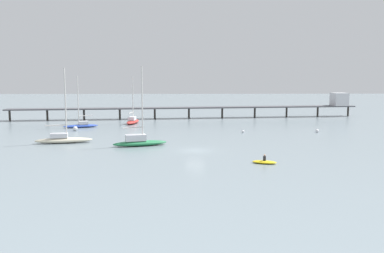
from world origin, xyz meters
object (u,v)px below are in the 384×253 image
pier (237,105)px  dinghy_yellow (264,162)px  mooring_buoy_mid (317,131)px  mooring_buoy_inner (243,131)px  mooring_buoy_far (75,129)px  sailboat_red (133,121)px  sailboat_green (139,141)px  sailboat_cream (63,138)px  sailboat_blue (81,124)px

pier → dinghy_yellow: 56.10m
mooring_buoy_mid → pier: bearing=111.5°
mooring_buoy_inner → mooring_buoy_far: bearing=173.3°
mooring_buoy_inner → mooring_buoy_mid: (14.18, 0.13, 0.05)m
sailboat_red → mooring_buoy_far: bearing=-128.8°
dinghy_yellow → mooring_buoy_far: (-30.93, 30.68, 0.24)m
sailboat_green → sailboat_red: 30.18m
pier → sailboat_red: bearing=-152.9°
pier → sailboat_cream: (-33.33, -39.80, -2.50)m
dinghy_yellow → mooring_buoy_inner: dinghy_yellow is taller
pier → mooring_buoy_inner: (-2.80, -29.01, -2.95)m
sailboat_red → sailboat_blue: bearing=-145.4°
pier → sailboat_blue: (-35.44, -19.88, -2.59)m
mooring_buoy_far → mooring_buoy_mid: bearing=-4.5°
sailboat_red → mooring_buoy_far: 15.60m
pier → sailboat_cream: sailboat_cream is taller
pier → sailboat_blue: size_ratio=8.35×
sailboat_red → dinghy_yellow: 47.78m
sailboat_green → mooring_buoy_mid: size_ratio=18.55×
sailboat_red → mooring_buoy_inner: bearing=-35.2°
sailboat_blue → sailboat_red: bearing=34.6°
mooring_buoy_mid → sailboat_blue: bearing=169.1°
dinghy_yellow → pier: bearing=85.6°
mooring_buoy_far → sailboat_cream: bearing=-82.5°
dinghy_yellow → mooring_buoy_mid: size_ratio=4.94×
sailboat_cream → sailboat_blue: 20.03m
dinghy_yellow → sailboat_cream: bearing=151.0°
dinghy_yellow → mooring_buoy_inner: (1.53, 26.84, 0.07)m
sailboat_blue → mooring_buoy_far: bearing=-88.0°
sailboat_blue → mooring_buoy_mid: bearing=-10.9°
pier → mooring_buoy_inner: pier is taller
sailboat_blue → dinghy_yellow: bearing=-49.2°
sailboat_cream → mooring_buoy_inner: 32.38m
sailboat_cream → mooring_buoy_far: size_ratio=13.27×
sailboat_cream → mooring_buoy_inner: size_ratio=21.45×
pier → mooring_buoy_far: 43.41m
sailboat_red → dinghy_yellow: sailboat_red is taller
sailboat_green → mooring_buoy_mid: (32.29, 13.97, -0.47)m
sailboat_cream → sailboat_green: 12.79m
pier → sailboat_green: size_ratio=7.38×
sailboat_green → mooring_buoy_far: sailboat_green is taller
sailboat_green → dinghy_yellow: 21.08m
sailboat_cream → sailboat_blue: sailboat_cream is taller
pier → mooring_buoy_inner: size_ratio=160.45×
sailboat_red → dinghy_yellow: (21.16, -42.84, -0.50)m
dinghy_yellow → mooring_buoy_inner: 26.89m
sailboat_red → dinghy_yellow: size_ratio=3.32×
sailboat_red → pier: bearing=27.1°
sailboat_cream → mooring_buoy_far: 14.75m
sailboat_green → pier: bearing=64.0°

